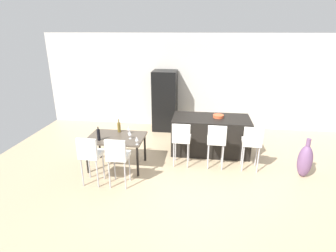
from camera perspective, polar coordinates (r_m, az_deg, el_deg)
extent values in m
plane|color=tan|center=(6.46, 6.45, -7.78)|extent=(10.00, 10.00, 0.00)
cube|color=beige|center=(8.48, 7.28, 9.35)|extent=(10.00, 0.12, 2.90)
cube|color=black|center=(6.89, 9.05, -1.88)|extent=(1.92, 0.95, 0.92)
cube|color=silver|center=(6.09, 2.95, -2.70)|extent=(0.41, 0.41, 0.08)
cube|color=silver|center=(5.85, 2.81, -1.35)|extent=(0.40, 0.07, 0.36)
cylinder|color=#B2B2B7|center=(6.39, 1.61, -4.92)|extent=(0.03, 0.03, 0.61)
cylinder|color=#B2B2B7|center=(6.36, 4.48, -5.10)|extent=(0.03, 0.03, 0.61)
cylinder|color=#B2B2B7|center=(6.10, 1.23, -6.18)|extent=(0.03, 0.03, 0.61)
cylinder|color=#B2B2B7|center=(6.08, 4.24, -6.37)|extent=(0.03, 0.03, 0.61)
cube|color=silver|center=(6.09, 10.28, -3.03)|extent=(0.40, 0.40, 0.08)
cube|color=silver|center=(5.85, 10.46, -1.69)|extent=(0.40, 0.06, 0.36)
cylinder|color=#B2B2B7|center=(6.37, 8.61, -5.26)|extent=(0.03, 0.03, 0.61)
cylinder|color=#B2B2B7|center=(6.38, 11.49, -5.39)|extent=(0.03, 0.03, 0.61)
cylinder|color=#B2B2B7|center=(6.08, 8.61, -6.54)|extent=(0.03, 0.03, 0.61)
cylinder|color=#B2B2B7|center=(6.09, 11.64, -6.67)|extent=(0.03, 0.03, 0.61)
cube|color=silver|center=(6.18, 17.43, -3.30)|extent=(0.42, 0.42, 0.08)
cube|color=silver|center=(5.94, 17.80, -1.99)|extent=(0.40, 0.08, 0.36)
cylinder|color=#B2B2B7|center=(6.44, 15.56, -5.48)|extent=(0.03, 0.03, 0.61)
cylinder|color=#B2B2B7|center=(6.48, 18.39, -5.64)|extent=(0.03, 0.03, 0.61)
cylinder|color=#B2B2B7|center=(6.16, 15.76, -6.75)|extent=(0.03, 0.03, 0.61)
cylinder|color=#B2B2B7|center=(6.20, 18.72, -6.90)|extent=(0.03, 0.03, 0.61)
cube|color=#4C4238|center=(6.06, -11.04, -2.45)|extent=(1.25, 0.86, 0.04)
cylinder|color=black|center=(6.71, -14.45, -3.90)|extent=(0.05, 0.05, 0.70)
cylinder|color=black|center=(6.39, -4.98, -4.54)|extent=(0.05, 0.05, 0.70)
cylinder|color=black|center=(6.10, -16.95, -6.65)|extent=(0.05, 0.05, 0.70)
cylinder|color=black|center=(5.75, -6.54, -7.57)|extent=(0.05, 0.05, 0.70)
cube|color=silver|center=(5.57, -16.06, -5.77)|extent=(0.41, 0.41, 0.08)
cube|color=silver|center=(5.34, -17.02, -4.41)|extent=(0.40, 0.07, 0.36)
cylinder|color=#B2B2B7|center=(5.92, -16.54, -7.98)|extent=(0.03, 0.03, 0.61)
cylinder|color=#B2B2B7|center=(5.79, -13.63, -8.32)|extent=(0.03, 0.03, 0.61)
cylinder|color=#B2B2B7|center=(5.67, -17.88, -9.45)|extent=(0.03, 0.03, 0.61)
cylinder|color=#B2B2B7|center=(5.54, -14.87, -9.85)|extent=(0.03, 0.03, 0.61)
cube|color=silver|center=(5.38, -10.52, -6.25)|extent=(0.40, 0.40, 0.08)
cube|color=silver|center=(5.14, -11.25, -4.87)|extent=(0.40, 0.06, 0.36)
cylinder|color=#B2B2B7|center=(5.72, -11.35, -8.52)|extent=(0.03, 0.03, 0.61)
cylinder|color=#B2B2B7|center=(5.63, -8.23, -8.81)|extent=(0.03, 0.03, 0.61)
cylinder|color=#B2B2B7|center=(5.46, -12.43, -10.09)|extent=(0.03, 0.03, 0.61)
cylinder|color=#B2B2B7|center=(5.36, -9.16, -10.43)|extent=(0.03, 0.03, 0.61)
cylinder|color=black|center=(5.91, -14.64, -1.85)|extent=(0.07, 0.07, 0.25)
cylinder|color=black|center=(5.86, -14.77, -0.45)|extent=(0.03, 0.03, 0.06)
cylinder|color=brown|center=(6.29, -10.43, -0.29)|extent=(0.07, 0.07, 0.22)
cylinder|color=brown|center=(6.24, -10.52, 1.04)|extent=(0.03, 0.03, 0.08)
cylinder|color=silver|center=(5.59, -6.65, -3.92)|extent=(0.06, 0.06, 0.00)
cylinder|color=silver|center=(5.58, -6.67, -3.53)|extent=(0.01, 0.01, 0.08)
cone|color=silver|center=(5.54, -6.70, -2.72)|extent=(0.07, 0.07, 0.09)
cylinder|color=silver|center=(6.20, -8.36, -1.54)|extent=(0.06, 0.06, 0.00)
cylinder|color=silver|center=(6.19, -8.38, -1.17)|extent=(0.01, 0.01, 0.08)
cone|color=silver|center=(6.16, -8.42, -0.44)|extent=(0.07, 0.07, 0.09)
cylinder|color=silver|center=(5.91, -8.11, -2.66)|extent=(0.06, 0.06, 0.00)
cylinder|color=silver|center=(5.89, -8.13, -2.28)|extent=(0.01, 0.01, 0.08)
cone|color=silver|center=(5.86, -8.17, -1.51)|extent=(0.07, 0.07, 0.09)
cube|color=black|center=(8.25, -0.66, 5.43)|extent=(0.72, 0.68, 1.84)
cylinder|color=#C6512D|center=(6.77, 10.73, 2.08)|extent=(0.26, 0.26, 0.07)
ellipsoid|color=#704C75|center=(6.40, 27.23, -6.71)|extent=(0.30, 0.30, 0.72)
cylinder|color=#704C75|center=(6.24, 27.85, -3.18)|extent=(0.09, 0.09, 0.17)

